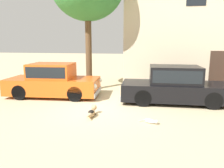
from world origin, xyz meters
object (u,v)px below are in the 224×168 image
Objects in this scene: parked_sedan_nearest at (53,80)px; parked_sedan_second at (175,85)px; stray_cat at (151,121)px; stray_dog_spotted at (92,112)px.

parked_sedan_nearest is 5.49m from parked_sedan_second.
parked_sedan_second reaches higher than stray_cat.
parked_sedan_second is at bearing -5.26° from parked_sedan_nearest.
stray_dog_spotted is (2.56, -2.39, -0.61)m from parked_sedan_nearest.
parked_sedan_second is 3.79m from stray_dog_spotted.
stray_cat is at bearing -35.13° from parked_sedan_nearest.
parked_sedan_second is 2.87m from stray_cat.
stray_cat is (-0.94, -2.62, -0.68)m from parked_sedan_second.
stray_dog_spotted is 2.02m from stray_cat.
stray_cat is (2.00, -0.30, -0.07)m from stray_dog_spotted.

